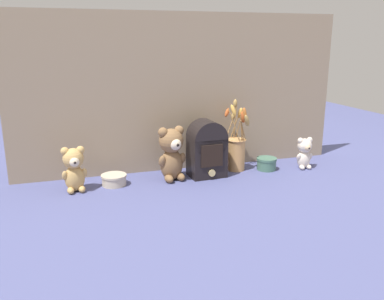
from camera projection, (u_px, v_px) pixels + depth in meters
ground_plane at (193, 179)px, 1.81m from camera, size 4.00×4.00×0.00m
backdrop_wall at (182, 93)px, 1.87m from camera, size 1.55×0.02×0.72m
teddy_bear_large at (172, 152)px, 1.76m from camera, size 0.13×0.12×0.24m
teddy_bear_medium at (74, 168)px, 1.63m from camera, size 0.10×0.10×0.19m
teddy_bear_small at (304, 152)px, 1.93m from camera, size 0.08×0.08×0.15m
flower_vase at (237, 148)px, 1.90m from camera, size 0.11×0.16×0.33m
vintage_radio at (207, 148)px, 1.81m from camera, size 0.16×0.13×0.26m
decorative_tin_tall at (267, 164)px, 1.92m from camera, size 0.10×0.10×0.06m
decorative_tin_short at (114, 180)px, 1.72m from camera, size 0.11×0.11×0.05m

